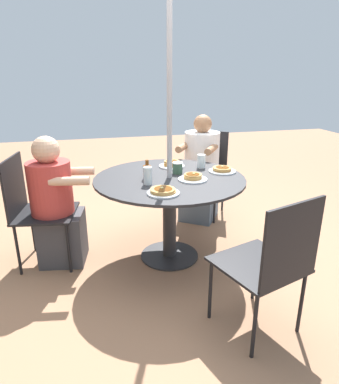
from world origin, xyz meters
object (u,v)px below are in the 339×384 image
at_px(coffee_cup, 178,168).
at_px(drinking_glass_b, 201,161).
at_px(patio_table, 170,194).
at_px(patio_chair_north, 205,168).
at_px(pancake_plate_b, 163,191).
at_px(diner_north, 200,173).
at_px(pancake_plate_a, 172,164).
at_px(pancake_plate_d, 193,178).
at_px(diner_east, 56,207).
at_px(pancake_plate_c, 222,170).
at_px(patio_chair_east, 33,205).
at_px(patio_chair_south, 271,260).
at_px(drinking_glass_a, 148,176).
at_px(syrup_bottle, 147,171).

bearing_deg(coffee_cup, drinking_glass_b, -64.08).
xyz_separation_m(patio_table, patio_chair_north, (0.94, -0.66, -0.06)).
bearing_deg(coffee_cup, patio_chair_north, -33.71).
xyz_separation_m(pancake_plate_b, coffee_cup, (0.48, -0.24, 0.03)).
relative_size(diner_north, coffee_cup, 11.75).
bearing_deg(pancake_plate_a, pancake_plate_d, -171.48).
height_order(diner_east, drinking_glass_b, diner_east).
relative_size(pancake_plate_a, coffee_cup, 2.42).
relative_size(pancake_plate_c, pancake_plate_d, 1.00).
relative_size(patio_chair_east, patio_chair_south, 1.00).
bearing_deg(diner_east, diner_north, 122.27).
xyz_separation_m(patio_chair_north, diner_east, (-0.78, 1.60, -0.03)).
relative_size(diner_east, pancake_plate_a, 4.66).
relative_size(pancake_plate_a, pancake_plate_c, 1.00).
distance_m(diner_north, patio_chair_south, 1.89).
xyz_separation_m(diner_north, diner_east, (-0.63, 1.50, -0.02)).
bearing_deg(patio_table, drinking_glass_a, 122.44).
distance_m(diner_east, patio_chair_south, 1.80).
bearing_deg(pancake_plate_c, syrup_bottle, 92.89).
xyz_separation_m(patio_chair_north, coffee_cup, (-0.84, 0.56, 0.26)).
distance_m(pancake_plate_c, drinking_glass_a, 0.72).
height_order(pancake_plate_c, pancake_plate_d, pancake_plate_d).
distance_m(patio_table, pancake_plate_a, 0.38).
bearing_deg(pancake_plate_a, patio_chair_north, -42.01).
xyz_separation_m(pancake_plate_a, coffee_cup, (-0.22, 0.00, 0.03)).
xyz_separation_m(patio_chair_north, patio_chair_south, (-2.03, 0.31, 0.00)).
relative_size(patio_table, syrup_bottle, 8.04).
bearing_deg(pancake_plate_c, diner_east, 85.53).
bearing_deg(syrup_bottle, pancake_plate_b, -173.61).
relative_size(diner_east, coffee_cup, 11.27).
distance_m(patio_table, diner_east, 0.96).
bearing_deg(pancake_plate_a, patio_chair_south, -170.05).
relative_size(patio_table, pancake_plate_a, 5.32).
bearing_deg(patio_table, patio_chair_south, -162.26).
xyz_separation_m(diner_north, patio_chair_east, (-0.60, 1.68, 0.01)).
distance_m(patio_chair_east, drinking_glass_a, 1.02).
bearing_deg(syrup_bottle, patio_table, -93.71).
distance_m(pancake_plate_d, coffee_cup, 0.23).
height_order(patio_chair_east, pancake_plate_b, patio_chair_east).
relative_size(diner_north, diner_east, 1.04).
distance_m(patio_chair_east, pancake_plate_d, 1.35).
xyz_separation_m(patio_table, drinking_glass_a, (-0.13, 0.21, 0.22)).
xyz_separation_m(pancake_plate_b, syrup_bottle, (0.40, 0.04, 0.04)).
height_order(patio_chair_north, syrup_bottle, patio_chair_north).
xyz_separation_m(pancake_plate_a, drinking_glass_b, (-0.09, -0.26, 0.04)).
bearing_deg(syrup_bottle, drinking_glass_a, 171.71).
distance_m(diner_north, syrup_bottle, 1.11).
xyz_separation_m(diner_east, pancake_plate_c, (-0.11, -1.44, 0.26)).
bearing_deg(pancake_plate_b, patio_chair_north, -31.16).
xyz_separation_m(patio_chair_north, syrup_bottle, (-0.93, 0.84, 0.27)).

